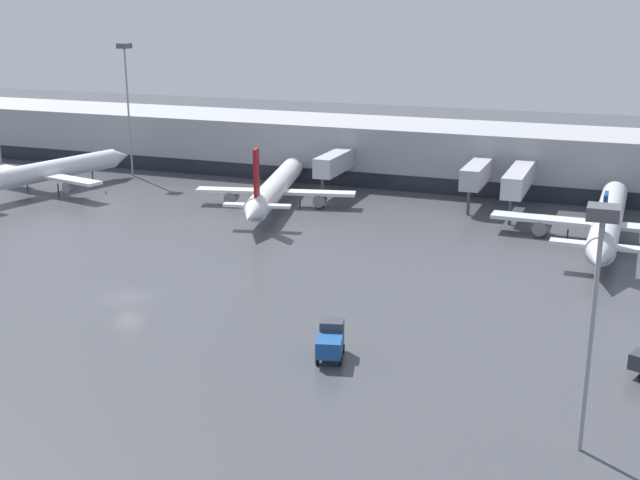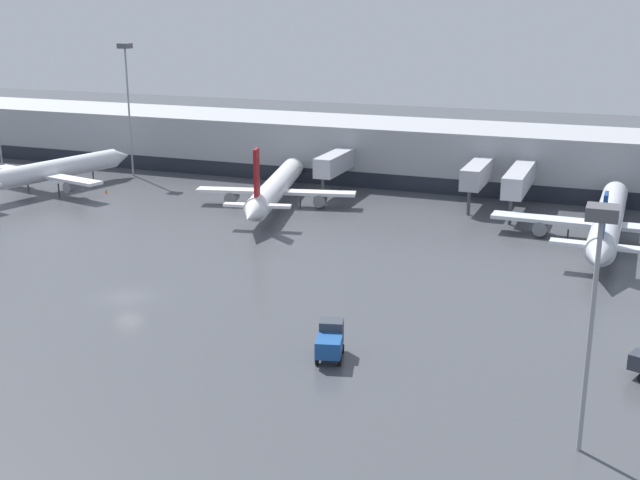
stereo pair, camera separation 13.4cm
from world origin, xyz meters
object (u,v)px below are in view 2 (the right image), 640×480
(parked_jet_0, at_px, (45,172))
(traffic_cone_2, at_px, (31,180))
(service_truck_2, at_px, (330,340))
(apron_light_mast_3, at_px, (598,257))
(traffic_cone_0, at_px, (106,191))
(parked_jet_1, at_px, (276,188))
(parked_jet_2, at_px, (608,221))
(apron_light_mast_5, at_px, (127,74))

(parked_jet_0, xyz_separation_m, traffic_cone_2, (-7.68, 5.59, -2.90))
(service_truck_2, height_order, apron_light_mast_3, apron_light_mast_3)
(traffic_cone_0, relative_size, traffic_cone_2, 0.94)
(parked_jet_1, bearing_deg, parked_jet_2, -106.32)
(traffic_cone_0, bearing_deg, parked_jet_2, -0.10)
(traffic_cone_0, bearing_deg, service_truck_2, -39.46)
(parked_jet_1, distance_m, apron_light_mast_5, 35.09)
(parked_jet_1, relative_size, apron_light_mast_3, 2.25)
(service_truck_2, distance_m, apron_light_mast_5, 79.36)
(parked_jet_2, xyz_separation_m, apron_light_mast_3, (0.39, -49.43, 10.01))
(parked_jet_2, distance_m, apron_light_mast_3, 50.43)
(traffic_cone_0, bearing_deg, apron_light_mast_3, -35.04)
(parked_jet_1, height_order, apron_light_mast_5, apron_light_mast_5)
(traffic_cone_0, xyz_separation_m, apron_light_mast_3, (70.67, -49.55, 12.29))
(parked_jet_0, bearing_deg, service_truck_2, -110.31)
(service_truck_2, relative_size, traffic_cone_0, 7.23)
(apron_light_mast_5, bearing_deg, parked_jet_1, -19.20)
(traffic_cone_0, bearing_deg, apron_light_mast_5, 106.63)
(service_truck_2, xyz_separation_m, traffic_cone_2, (-67.46, 44.91, -1.17))
(parked_jet_1, distance_m, parked_jet_2, 43.64)
(parked_jet_2, relative_size, apron_light_mast_5, 1.77)
(traffic_cone_0, bearing_deg, traffic_cone_2, 170.91)
(traffic_cone_0, distance_m, traffic_cone_2, 16.22)
(parked_jet_2, bearing_deg, parked_jet_1, 88.23)
(traffic_cone_0, height_order, traffic_cone_2, traffic_cone_2)
(parked_jet_0, bearing_deg, apron_light_mast_5, -3.15)
(parked_jet_2, xyz_separation_m, service_truck_2, (-18.84, -42.22, -1.09))
(parked_jet_0, xyz_separation_m, apron_light_mast_3, (79.01, -46.53, 9.37))
(parked_jet_1, relative_size, parked_jet_2, 0.94)
(service_truck_2, distance_m, traffic_cone_0, 66.64)
(parked_jet_2, height_order, traffic_cone_0, parked_jet_2)
(service_truck_2, distance_m, apron_light_mast_3, 23.34)
(parked_jet_0, height_order, apron_light_mast_3, apron_light_mast_3)
(parked_jet_2, distance_m, apron_light_mast_5, 76.42)
(service_truck_2, relative_size, traffic_cone_2, 6.83)
(apron_light_mast_3, bearing_deg, parked_jet_0, 149.51)
(parked_jet_1, relative_size, apron_light_mast_5, 1.66)
(service_truck_2, bearing_deg, traffic_cone_2, 41.73)
(parked_jet_2, relative_size, traffic_cone_0, 63.77)
(parked_jet_2, xyz_separation_m, apron_light_mast_5, (-74.07, 12.79, 13.78))
(traffic_cone_0, relative_size, apron_light_mast_3, 0.04)
(parked_jet_0, relative_size, traffic_cone_0, 55.24)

